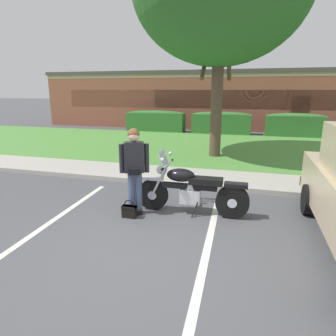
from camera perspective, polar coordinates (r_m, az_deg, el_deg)
The scene contains 13 objects.
ground_plane at distance 5.03m, azimuth -3.72°, elevation -13.87°, with size 140.00×140.00×0.00m, color #4C4C51.
curb_strip at distance 7.66m, azimuth 3.66°, elevation -3.14°, with size 60.00×0.20×0.12m, color #ADA89E.
concrete_walk at distance 8.46m, azimuth 4.86°, elevation -1.56°, with size 60.00×1.50×0.08m, color #ADA89E.
grass_lawn at distance 12.89m, azimuth 8.75°, elevation 3.92°, with size 60.00×7.68×0.06m, color #518E3D.
stall_stripe_0 at distance 6.09m, azimuth -21.50°, elevation -9.60°, with size 0.12×4.40×0.01m, color silver.
stall_stripe_1 at distance 5.00m, azimuth 7.70°, elevation -14.08°, with size 0.12×4.40×0.01m, color silver.
motorcycle at distance 5.91m, azimuth 5.26°, elevation -4.26°, with size 2.24×0.82×1.26m.
rider_person at distance 5.80m, azimuth -6.43°, elevation 0.52°, with size 0.54×0.38×1.70m.
handbag at distance 5.88m, azimuth -7.40°, elevation -8.02°, with size 0.28×0.13×0.36m.
hedge_left at distance 17.73m, azimuth -2.35°, elevation 9.02°, with size 3.38×0.90×1.24m.
hedge_center_left at distance 16.95m, azimuth 10.11°, elevation 8.55°, with size 3.19×0.90×1.24m.
hedge_center_right at distance 17.00m, azimuth 23.06°, elevation 7.63°, with size 2.91×0.90×1.24m.
brick_building at distance 22.92m, azimuth 10.69°, elevation 12.90°, with size 23.34×9.24×3.55m.
Camera 1 is at (1.49, -4.16, 2.40)m, focal length 31.98 mm.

